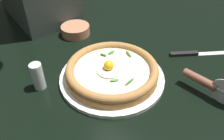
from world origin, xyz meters
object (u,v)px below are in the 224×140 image
Objects in this scene: table_knife at (195,53)px; pizza at (112,70)px; side_bowl at (76,30)px; pepper_shaker at (38,76)px; pizza_cutter at (206,83)px.

pizza is at bearing -112.12° from table_knife.
side_bowl is 0.29m from pepper_shaker.
table_knife is (0.38, 0.19, -0.01)m from side_bowl.
pepper_shaker reaches higher than pizza.
table_knife is 2.47× the size of pepper_shaker.
pizza is 2.48× the size of side_bowl.
pizza_cutter reaches higher than pizza.
pepper_shaker is (-0.33, -0.29, 0.00)m from pizza_cutter.
pepper_shaker is at bearing -126.01° from pizza.
table_knife is 0.49m from pepper_shaker.
pepper_shaker reaches higher than side_bowl.
side_bowl is 0.70× the size of pizza_cutter.
side_bowl is 1.34× the size of pepper_shaker.
pizza is 1.35× the size of table_knife.
pizza_cutter is at bearing -55.11° from table_knife.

